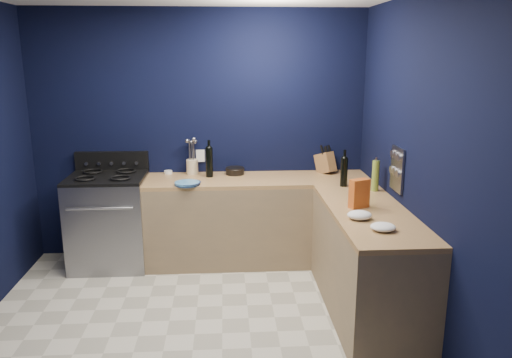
{
  "coord_description": "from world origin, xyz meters",
  "views": [
    {
      "loc": [
        0.26,
        -3.55,
        2.15
      ],
      "look_at": [
        0.55,
        1.0,
        1.0
      ],
      "focal_mm": 35.18,
      "sensor_mm": 36.0,
      "label": 1
    }
  ],
  "objects": [
    {
      "name": "wall_back",
      "position": [
        0.0,
        1.76,
        1.3
      ],
      "size": [
        3.5,
        0.02,
        2.6
      ],
      "primitive_type": "cube",
      "color": "black",
      "rests_on": "ground"
    },
    {
      "name": "towel_end",
      "position": [
        1.39,
        -0.19,
        0.93
      ],
      "size": [
        0.21,
        0.19,
        0.06
      ],
      "primitive_type": "ellipsoid",
      "rotation": [
        0.0,
        0.0,
        -0.15
      ],
      "color": "white",
      "rests_on": "top_right"
    },
    {
      "name": "wall_outlet",
      "position": [
        0.0,
        1.74,
        1.08
      ],
      "size": [
        0.09,
        0.02,
        0.13
      ],
      "primitive_type": "cube",
      "color": "white",
      "rests_on": "wall_back"
    },
    {
      "name": "knife_block",
      "position": [
        1.33,
        1.63,
        1.01
      ],
      "size": [
        0.24,
        0.27,
        0.26
      ],
      "primitive_type": "cube",
      "rotation": [
        -0.31,
        0.0,
        0.6
      ],
      "color": "brown",
      "rests_on": "top_back"
    },
    {
      "name": "wall_front",
      "position": [
        0.0,
        -1.76,
        1.3
      ],
      "size": [
        3.5,
        0.02,
        2.6
      ],
      "primitive_type": "cube",
      "color": "black",
      "rests_on": "ground"
    },
    {
      "name": "crouton_bag",
      "position": [
        1.36,
        0.37,
        1.02
      ],
      "size": [
        0.18,
        0.14,
        0.24
      ],
      "primitive_type": "cube",
      "rotation": [
        0.0,
        0.0,
        0.41
      ],
      "color": "red",
      "rests_on": "top_right"
    },
    {
      "name": "lemon_basket",
      "position": [
        0.37,
        1.62,
        0.94
      ],
      "size": [
        0.22,
        0.22,
        0.07
      ],
      "primitive_type": "cylinder",
      "rotation": [
        0.0,
        0.0,
        -0.14
      ],
      "color": "black",
      "rests_on": "top_back"
    },
    {
      "name": "cab_right",
      "position": [
        1.44,
        0.29,
        0.43
      ],
      "size": [
        0.63,
        1.67,
        0.86
      ],
      "primitive_type": "cube",
      "color": "olive",
      "rests_on": "floor"
    },
    {
      "name": "cab_back",
      "position": [
        0.6,
        1.44,
        0.43
      ],
      "size": [
        2.3,
        0.63,
        0.86
      ],
      "primitive_type": "cube",
      "color": "olive",
      "rests_on": "floor"
    },
    {
      "name": "towel_front",
      "position": [
        1.29,
        0.08,
        0.93
      ],
      "size": [
        0.23,
        0.21,
        0.07
      ],
      "primitive_type": "ellipsoid",
      "rotation": [
        0.0,
        0.0,
        -0.29
      ],
      "color": "white",
      "rests_on": "top_right"
    },
    {
      "name": "ramekin",
      "position": [
        -0.34,
        1.69,
        0.92
      ],
      "size": [
        0.11,
        0.11,
        0.03
      ],
      "primitive_type": "cylinder",
      "rotation": [
        0.0,
        0.0,
        0.26
      ],
      "color": "white",
      "rests_on": "top_back"
    },
    {
      "name": "utensil_crock",
      "position": [
        -0.08,
        1.66,
        0.98
      ],
      "size": [
        0.13,
        0.13,
        0.15
      ],
      "primitive_type": "cylinder",
      "rotation": [
        0.0,
        0.0,
        0.02
      ],
      "color": "beige",
      "rests_on": "top_back"
    },
    {
      "name": "wine_bottle_right",
      "position": [
        1.4,
        1.06,
        1.04
      ],
      "size": [
        0.07,
        0.07,
        0.28
      ],
      "primitive_type": "cylinder",
      "rotation": [
        0.0,
        0.0,
        -0.03
      ],
      "color": "black",
      "rests_on": "top_right"
    },
    {
      "name": "cooktop",
      "position": [
        -0.93,
        1.42,
        0.94
      ],
      "size": [
        0.76,
        0.66,
        0.03
      ],
      "primitive_type": "cube",
      "color": "black",
      "rests_on": "gas_range"
    },
    {
      "name": "wall_right",
      "position": [
        1.76,
        0.0,
        1.3
      ],
      "size": [
        0.02,
        3.5,
        2.6
      ],
      "primitive_type": "cube",
      "color": "black",
      "rests_on": "ground"
    },
    {
      "name": "oven_door",
      "position": [
        -0.93,
        1.1,
        0.45
      ],
      "size": [
        0.59,
        0.02,
        0.42
      ],
      "primitive_type": "cube",
      "color": "black",
      "rests_on": "gas_range"
    },
    {
      "name": "plate_stack",
      "position": [
        -0.11,
        1.2,
        0.92
      ],
      "size": [
        0.3,
        0.3,
        0.03
      ],
      "primitive_type": "cylinder",
      "rotation": [
        0.0,
        0.0,
        -0.3
      ],
      "color": "#326593",
      "rests_on": "top_back"
    },
    {
      "name": "wine_bottle_back",
      "position": [
        0.1,
        1.52,
        1.05
      ],
      "size": [
        0.08,
        0.08,
        0.3
      ],
      "primitive_type": "cylinder",
      "rotation": [
        0.0,
        0.0,
        0.08
      ],
      "color": "black",
      "rests_on": "top_back"
    },
    {
      "name": "oil_bottle",
      "position": [
        1.65,
        0.88,
        1.04
      ],
      "size": [
        0.07,
        0.07,
        0.29
      ],
      "primitive_type": "cylinder",
      "rotation": [
        0.0,
        0.0,
        -0.08
      ],
      "color": "olive",
      "rests_on": "top_right"
    },
    {
      "name": "backguard",
      "position": [
        -0.93,
        1.72,
        1.04
      ],
      "size": [
        0.76,
        0.06,
        0.2
      ],
      "primitive_type": "cube",
      "color": "black",
      "rests_on": "gas_range"
    },
    {
      "name": "spice_jar_far",
      "position": [
        1.4,
        0.61,
        0.95
      ],
      "size": [
        0.06,
        0.06,
        0.1
      ],
      "primitive_type": "cylinder",
      "rotation": [
        0.0,
        0.0,
        -0.21
      ],
      "color": "olive",
      "rests_on": "top_right"
    },
    {
      "name": "floor",
      "position": [
        0.0,
        0.0,
        -0.01
      ],
      "size": [
        3.5,
        3.5,
        0.02
      ],
      "primitive_type": "cube",
      "color": "beige",
      "rests_on": "ground"
    },
    {
      "name": "spice_panel",
      "position": [
        1.74,
        0.55,
        1.18
      ],
      "size": [
        0.02,
        0.28,
        0.38
      ],
      "primitive_type": "cube",
      "color": "gray",
      "rests_on": "wall_right"
    },
    {
      "name": "top_back",
      "position": [
        0.6,
        1.44,
        0.88
      ],
      "size": [
        2.3,
        0.63,
        0.04
      ],
      "primitive_type": "cube",
      "color": "brown",
      "rests_on": "cab_back"
    },
    {
      "name": "gas_range",
      "position": [
        -0.93,
        1.42,
        0.46
      ],
      "size": [
        0.76,
        0.66,
        0.92
      ],
      "primitive_type": "cube",
      "color": "gray",
      "rests_on": "floor"
    },
    {
      "name": "top_right",
      "position": [
        1.44,
        0.29,
        0.88
      ],
      "size": [
        0.63,
        1.67,
        0.04
      ],
      "primitive_type": "cube",
      "color": "brown",
      "rests_on": "cab_right"
    },
    {
      "name": "spice_jar_near",
      "position": [
        1.43,
        0.64,
        0.95
      ],
      "size": [
        0.05,
        0.05,
        0.1
      ],
      "primitive_type": "cylinder",
      "rotation": [
        0.0,
        0.0,
        0.13
      ],
      "color": "olive",
      "rests_on": "top_right"
    }
  ]
}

